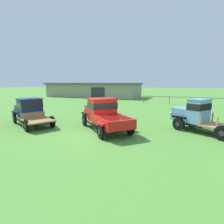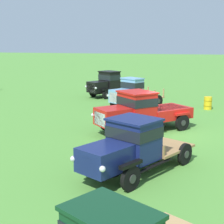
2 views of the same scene
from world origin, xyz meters
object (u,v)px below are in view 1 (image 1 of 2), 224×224
Objects in this scene: vintage_truck_midrow_center at (104,113)px; farm_shed at (93,90)px; vintage_truck_far_side at (197,115)px; vintage_truck_second_in_line at (29,110)px.

farm_shed is at bearing 119.67° from vintage_truck_midrow_center.
vintage_truck_midrow_center is 6.50m from vintage_truck_far_side.
vintage_truck_second_in_line is 1.04× the size of vintage_truck_midrow_center.
farm_shed is at bearing 130.96° from vintage_truck_far_side.
vintage_truck_second_in_line is (8.77, -27.29, -0.58)m from farm_shed.
vintage_truck_midrow_center reaches higher than vintage_truck_second_in_line.
vintage_truck_second_in_line is at bearing -167.44° from vintage_truck_far_side.
farm_shed is 30.48m from vintage_truck_midrow_center.
vintage_truck_far_side is (12.50, 2.79, 0.01)m from vintage_truck_second_in_line.
farm_shed is 4.77× the size of vintage_truck_far_side.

